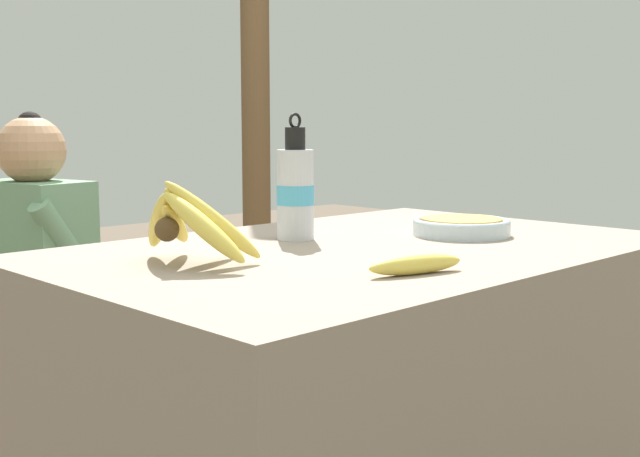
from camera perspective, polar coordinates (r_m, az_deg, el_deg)
The scene contains 8 objects.
market_counter at distance 1.81m, azimuth 3.03°, elevation -13.13°, with size 1.33×0.88×0.76m.
banana_bunch_ripe at distance 1.49m, azimuth -9.26°, elevation 0.39°, with size 0.19×0.31×0.17m.
serving_bowl at distance 1.90m, azimuth 10.01°, elevation 0.21°, with size 0.23×0.23×0.04m.
water_bottle at distance 1.80m, azimuth -1.76°, elevation 2.66°, with size 0.08×0.08×0.28m.
loose_banana_front at distance 1.40m, azimuth 6.82°, elevation -2.55°, with size 0.19×0.09×0.03m.
wooden_bench at distance 2.61m, azimuth -20.09°, elevation -8.24°, with size 1.31×0.32×0.40m.
seated_vendor at distance 2.50m, azimuth -20.35°, elevation -2.42°, with size 0.45×0.42×1.05m.
support_post_far at distance 3.44m, azimuth -4.65°, elevation 13.42°, with size 0.12×0.12×2.75m.
Camera 1 is at (-1.25, -1.14, 1.01)m, focal length 45.00 mm.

